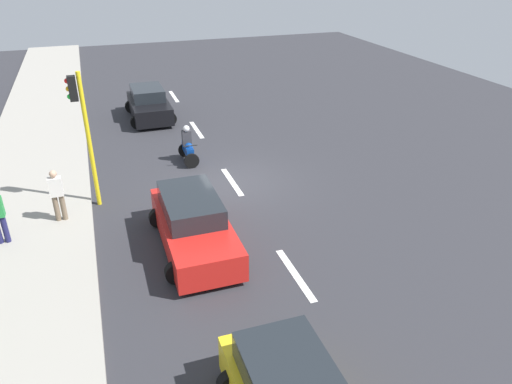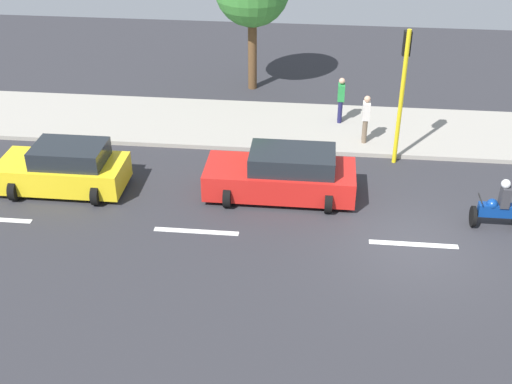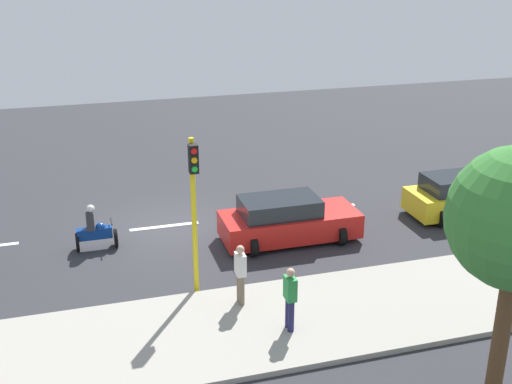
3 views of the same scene
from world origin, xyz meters
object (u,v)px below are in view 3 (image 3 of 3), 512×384
object	(u,v)px
car_yellow_cab	(459,196)
pedestrian_near_signal	(240,272)
motorcycle	(95,231)
pedestrian_by_tree	(290,297)
car_red	(287,220)
traffic_light_corner	(194,196)

from	to	relation	value
car_yellow_cab	pedestrian_near_signal	bearing A→B (deg)	-66.59
motorcycle	pedestrian_by_tree	size ratio (longest dim) A/B	0.91
car_yellow_cab	motorcycle	bearing A→B (deg)	-93.47
motorcycle	pedestrian_near_signal	distance (m)	5.95
car_yellow_cab	pedestrian_by_tree	size ratio (longest dim) A/B	2.26
car_red	car_yellow_cab	distance (m)	6.66
motorcycle	pedestrian_by_tree	world-z (taller)	pedestrian_by_tree
motorcycle	traffic_light_corner	bearing A→B (deg)	34.60
pedestrian_near_signal	pedestrian_by_tree	size ratio (longest dim) A/B	1.00
motorcycle	car_yellow_cab	bearing A→B (deg)	86.53
traffic_light_corner	car_red	bearing A→B (deg)	126.39
pedestrian_near_signal	car_red	bearing A→B (deg)	144.98
pedestrian_near_signal	traffic_light_corner	size ratio (longest dim) A/B	0.38
car_red	motorcycle	xyz separation A→B (m)	(-1.10, -6.11, -0.07)
motorcycle	pedestrian_near_signal	bearing A→B (deg)	36.49
motorcycle	pedestrian_near_signal	xyz separation A→B (m)	(4.77, 3.53, 0.42)
car_yellow_cab	pedestrian_near_signal	size ratio (longest dim) A/B	2.26
pedestrian_near_signal	pedestrian_by_tree	xyz separation A→B (m)	(1.57, 0.84, 0.00)
car_red	pedestrian_by_tree	bearing A→B (deg)	-18.32
motorcycle	traffic_light_corner	xyz separation A→B (m)	(3.71, 2.56, 2.29)
pedestrian_by_tree	motorcycle	bearing A→B (deg)	-145.42
motorcycle	traffic_light_corner	distance (m)	5.05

